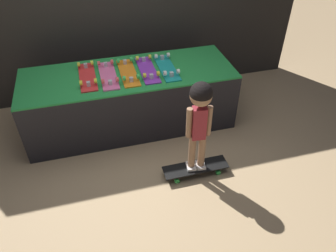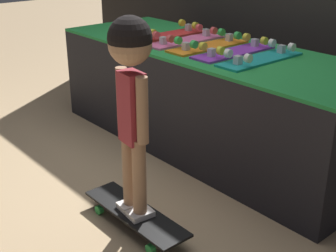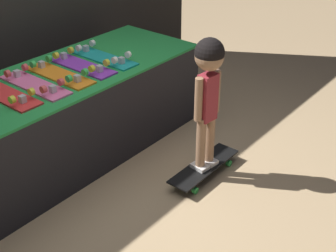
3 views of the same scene
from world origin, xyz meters
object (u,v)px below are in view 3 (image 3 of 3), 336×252
skateboard_pink_on_rack (35,84)px  child (208,80)px  skateboard_teal_on_rack (103,57)px  skateboard_red_on_rack (5,93)px  skateboard_on_floor (204,167)px  skateboard_orange_on_rack (59,74)px  skateboard_purple_on_rack (81,65)px

skateboard_pink_on_rack → child: child is taller
skateboard_teal_on_rack → child: bearing=-87.6°
skateboard_red_on_rack → skateboard_on_floor: 1.58m
skateboard_red_on_rack → skateboard_on_floor: skateboard_red_on_rack is taller
skateboard_orange_on_rack → child: child is taller
skateboard_teal_on_rack → skateboard_on_floor: (0.04, -1.02, -0.68)m
skateboard_teal_on_rack → child: 1.02m
skateboard_on_floor → skateboard_red_on_rack: bearing=132.2°
skateboard_red_on_rack → skateboard_pink_on_rack: same height
skateboard_red_on_rack → skateboard_pink_on_rack: 0.23m
skateboard_pink_on_rack → skateboard_teal_on_rack: 0.68m
skateboard_pink_on_rack → skateboard_orange_on_rack: size_ratio=1.00×
skateboard_purple_on_rack → child: bearing=-75.3°
skateboard_purple_on_rack → skateboard_on_floor: skateboard_purple_on_rack is taller
skateboard_purple_on_rack → skateboard_on_floor: (0.27, -1.03, -0.68)m
skateboard_on_floor → skateboard_orange_on_rack: bearing=116.0°
skateboard_red_on_rack → skateboard_purple_on_rack: (0.68, -0.02, 0.00)m
skateboard_orange_on_rack → skateboard_on_floor: (0.50, -1.02, -0.68)m
skateboard_orange_on_rack → skateboard_on_floor: size_ratio=0.91×
child → skateboard_purple_on_rack: bearing=111.0°
skateboard_orange_on_rack → skateboard_on_floor: bearing=-64.0°
skateboard_orange_on_rack → child: (0.50, -1.02, 0.06)m
skateboard_purple_on_rack → skateboard_teal_on_rack: size_ratio=1.00×
skateboard_red_on_rack → skateboard_orange_on_rack: bearing=-3.7°
skateboard_pink_on_rack → skateboard_orange_on_rack: same height
skateboard_purple_on_rack → child: child is taller
skateboard_orange_on_rack → skateboard_red_on_rack: bearing=176.3°
skateboard_teal_on_rack → skateboard_pink_on_rack: bearing=179.7°
skateboard_orange_on_rack → skateboard_teal_on_rack: 0.46m
skateboard_pink_on_rack → child: 1.26m
skateboard_red_on_rack → skateboard_teal_on_rack: 0.91m
skateboard_red_on_rack → skateboard_teal_on_rack: bearing=-2.2°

